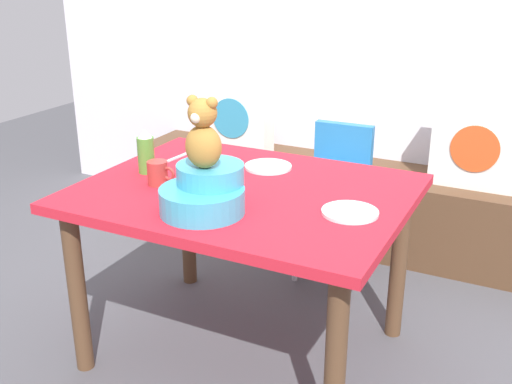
% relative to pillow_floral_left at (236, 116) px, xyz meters
% --- Properties ---
extents(ground_plane, '(8.00, 8.00, 0.00)m').
position_rel_pillow_floral_left_xyz_m(ground_plane, '(0.69, -1.22, -0.68)').
color(ground_plane, '#4C4C51').
extents(back_wall, '(4.40, 0.10, 2.60)m').
position_rel_pillow_floral_left_xyz_m(back_wall, '(0.69, 0.29, 0.62)').
color(back_wall, silver).
rests_on(back_wall, ground_plane).
extents(window_bench, '(2.60, 0.44, 0.46)m').
position_rel_pillow_floral_left_xyz_m(window_bench, '(0.69, 0.02, -0.45)').
color(window_bench, brown).
rests_on(window_bench, ground_plane).
extents(pillow_floral_left, '(0.44, 0.15, 0.44)m').
position_rel_pillow_floral_left_xyz_m(pillow_floral_left, '(0.00, 0.00, 0.00)').
color(pillow_floral_left, white).
rests_on(pillow_floral_left, window_bench).
extents(pillow_floral_right, '(0.44, 0.15, 0.44)m').
position_rel_pillow_floral_left_xyz_m(pillow_floral_right, '(1.39, 0.00, 0.00)').
color(pillow_floral_right, white).
rests_on(pillow_floral_right, window_bench).
extents(dining_table, '(1.25, 0.98, 0.74)m').
position_rel_pillow_floral_left_xyz_m(dining_table, '(0.69, -1.22, -0.04)').
color(dining_table, red).
rests_on(dining_table, ground_plane).
extents(highchair, '(0.34, 0.45, 0.79)m').
position_rel_pillow_floral_left_xyz_m(highchair, '(0.78, -0.42, -0.16)').
color(highchair, '#2672B2').
rests_on(highchair, ground_plane).
extents(infant_seat_teal, '(0.30, 0.33, 0.16)m').
position_rel_pillow_floral_left_xyz_m(infant_seat_teal, '(0.67, -1.48, 0.13)').
color(infant_seat_teal, '#3B9EBE').
rests_on(infant_seat_teal, dining_table).
extents(teddy_bear, '(0.13, 0.12, 0.25)m').
position_rel_pillow_floral_left_xyz_m(teddy_bear, '(0.67, -1.48, 0.34)').
color(teddy_bear, '#AA7732').
rests_on(teddy_bear, infant_seat_teal).
extents(ketchup_bottle, '(0.07, 0.07, 0.18)m').
position_rel_pillow_floral_left_xyz_m(ketchup_bottle, '(0.24, -1.23, 0.15)').
color(ketchup_bottle, '#4C8C33').
rests_on(ketchup_bottle, dining_table).
extents(coffee_mug, '(0.12, 0.08, 0.09)m').
position_rel_pillow_floral_left_xyz_m(coffee_mug, '(0.37, -1.33, 0.11)').
color(coffee_mug, '#9E332D').
rests_on(coffee_mug, dining_table).
extents(dinner_plate_near, '(0.20, 0.20, 0.01)m').
position_rel_pillow_floral_left_xyz_m(dinner_plate_near, '(0.67, -0.96, 0.07)').
color(dinner_plate_near, white).
rests_on(dinner_plate_near, dining_table).
extents(dinner_plate_far, '(0.20, 0.20, 0.01)m').
position_rel_pillow_floral_left_xyz_m(dinner_plate_far, '(1.14, -1.28, 0.07)').
color(dinner_plate_far, white).
rests_on(dinner_plate_far, dining_table).
extents(table_fork, '(0.03, 0.17, 0.01)m').
position_rel_pillow_floral_left_xyz_m(table_fork, '(0.25, -1.00, 0.06)').
color(table_fork, silver).
rests_on(table_fork, dining_table).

